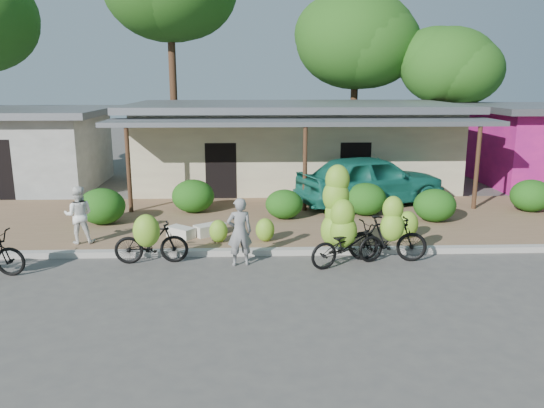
{
  "coord_description": "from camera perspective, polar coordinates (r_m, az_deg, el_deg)",
  "views": [
    {
      "loc": [
        -1.7,
        -10.61,
        4.28
      ],
      "look_at": [
        -1.2,
        2.44,
        1.2
      ],
      "focal_mm": 35.0,
      "sensor_mm": 36.0,
      "label": 1
    }
  ],
  "objects": [
    {
      "name": "ground",
      "position": [
        11.57,
        6.48,
        -8.53
      ],
      "size": [
        100.0,
        100.0,
        0.0
      ],
      "primitive_type": "plane",
      "color": "#4C4946",
      "rests_on": "ground"
    },
    {
      "name": "sidewalk",
      "position": [
        16.26,
        3.88,
        -1.8
      ],
      "size": [
        60.0,
        6.0,
        0.12
      ],
      "primitive_type": "cube",
      "color": "#896949",
      "rests_on": "ground"
    },
    {
      "name": "curb",
      "position": [
        13.4,
        5.22,
        -5.07
      ],
      "size": [
        60.0,
        0.25,
        0.15
      ],
      "primitive_type": "cube",
      "color": "#A8A399",
      "rests_on": "ground"
    },
    {
      "name": "shop_main",
      "position": [
        21.76,
        2.31,
        6.51
      ],
      "size": [
        13.0,
        8.5,
        3.35
      ],
      "color": "beige",
      "rests_on": "ground"
    },
    {
      "name": "shop_pink",
      "position": [
        24.95,
        27.24,
        5.81
      ],
      "size": [
        6.0,
        6.0,
        3.25
      ],
      "color": "#CB1F7E",
      "rests_on": "ground"
    },
    {
      "name": "shop_grey",
      "position": [
        23.67,
        -25.45,
        5.53
      ],
      "size": [
        7.0,
        6.0,
        3.15
      ],
      "color": "#AEAFA9",
      "rests_on": "ground"
    },
    {
      "name": "tree_center_right",
      "position": [
        27.76,
        8.59,
        17.23
      ],
      "size": [
        6.01,
        5.96,
        8.55
      ],
      "color": "#462B1C",
      "rests_on": "ground"
    },
    {
      "name": "tree_near_right",
      "position": [
        26.8,
        18.01,
        14.14
      ],
      "size": [
        4.63,
        4.46,
        6.7
      ],
      "color": "#462B1C",
      "rests_on": "ground"
    },
    {
      "name": "hedge_0",
      "position": [
        16.31,
        -17.83,
        -0.24
      ],
      "size": [
        1.36,
        1.22,
        1.06
      ],
      "primitive_type": "ellipsoid",
      "color": "#174E11",
      "rests_on": "sidewalk"
    },
    {
      "name": "hedge_1",
      "position": [
        17.1,
        -8.48,
        0.85
      ],
      "size": [
        1.35,
        1.22,
        1.05
      ],
      "primitive_type": "ellipsoid",
      "color": "#174E11",
      "rests_on": "sidewalk"
    },
    {
      "name": "hedge_2",
      "position": [
        16.16,
        1.32,
        -0.02
      ],
      "size": [
        1.15,
        1.03,
        0.89
      ],
      "primitive_type": "ellipsoid",
      "color": "#174E11",
      "rests_on": "sidewalk"
    },
    {
      "name": "hedge_3",
      "position": [
        16.82,
        10.03,
        0.52
      ],
      "size": [
        1.3,
        1.17,
        1.01
      ],
      "primitive_type": "ellipsoid",
      "color": "#174E11",
      "rests_on": "sidewalk"
    },
    {
      "name": "hedge_4",
      "position": [
        16.55,
        17.1,
        -0.13
      ],
      "size": [
        1.26,
        1.13,
        0.98
      ],
      "primitive_type": "ellipsoid",
      "color": "#174E11",
      "rests_on": "sidewalk"
    },
    {
      "name": "hedge_5",
      "position": [
        18.96,
        26.11,
        0.82
      ],
      "size": [
        1.32,
        1.19,
        1.03
      ],
      "primitive_type": "ellipsoid",
      "color": "#174E11",
      "rests_on": "sidewalk"
    },
    {
      "name": "bike_left",
      "position": [
        12.73,
        -12.96,
        -3.79
      ],
      "size": [
        1.76,
        1.2,
        1.37
      ],
      "rotation": [
        0.0,
        0.0,
        1.63
      ],
      "color": "black",
      "rests_on": "ground"
    },
    {
      "name": "bike_center",
      "position": [
        12.63,
        7.6,
        -2.46
      ],
      "size": [
        2.04,
        1.47,
        2.33
      ],
      "rotation": [
        0.0,
        0.0,
        1.95
      ],
      "color": "black",
      "rests_on": "ground"
    },
    {
      "name": "bike_right",
      "position": [
        12.86,
        12.43,
        -3.26
      ],
      "size": [
        1.92,
        1.25,
        1.74
      ],
      "rotation": [
        0.0,
        0.0,
        1.45
      ],
      "color": "black",
      "rests_on": "ground"
    },
    {
      "name": "loose_banana_a",
      "position": [
        13.9,
        -5.78,
        -2.92
      ],
      "size": [
        0.48,
        0.41,
        0.6
      ],
      "primitive_type": "ellipsoid",
      "color": "#86B12C",
      "rests_on": "sidewalk"
    },
    {
      "name": "loose_banana_b",
      "position": [
        13.91,
        -0.75,
        -2.79
      ],
      "size": [
        0.5,
        0.42,
        0.62
      ],
      "primitive_type": "ellipsoid",
      "color": "#86B12C",
      "rests_on": "sidewalk"
    },
    {
      "name": "loose_banana_c",
      "position": [
        14.7,
        14.36,
        -2.12
      ],
      "size": [
        0.58,
        0.49,
        0.72
      ],
      "primitive_type": "ellipsoid",
      "color": "#86B12C",
      "rests_on": "sidewalk"
    },
    {
      "name": "sack_near",
      "position": [
        14.62,
        -6.68,
        -2.74
      ],
      "size": [
        0.92,
        0.82,
        0.3
      ],
      "primitive_type": "cube",
      "rotation": [
        0.0,
        0.0,
        0.62
      ],
      "color": "beige",
      "rests_on": "sidewalk"
    },
    {
      "name": "sack_far",
      "position": [
        14.51,
        -9.76,
        -3.01
      ],
      "size": [
        0.83,
        0.76,
        0.28
      ],
      "primitive_type": "cube",
      "rotation": [
        0.0,
        0.0,
        -0.66
      ],
      "color": "beige",
      "rests_on": "sidewalk"
    },
    {
      "name": "vendor",
      "position": [
        12.38,
        -3.5,
        -3.01
      ],
      "size": [
        0.66,
        0.49,
        1.63
      ],
      "primitive_type": "imported",
      "rotation": [
        0.0,
        0.0,
        3.33
      ],
      "color": "gray",
      "rests_on": "ground"
    },
    {
      "name": "bystander",
      "position": [
        14.55,
        -20.07,
        -1.11
      ],
      "size": [
        0.8,
        0.66,
        1.5
      ],
      "primitive_type": "imported",
      "rotation": [
        0.0,
        0.0,
        3.27
      ],
      "color": "white",
      "rests_on": "sidewalk"
    },
    {
      "name": "teal_van",
      "position": [
        18.11,
        10.58,
        2.57
      ],
      "size": [
        5.49,
        3.75,
        1.73
      ],
      "primitive_type": "imported",
      "rotation": [
        0.0,
        0.0,
        1.94
      ],
      "color": "#176958",
      "rests_on": "sidewalk"
    }
  ]
}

